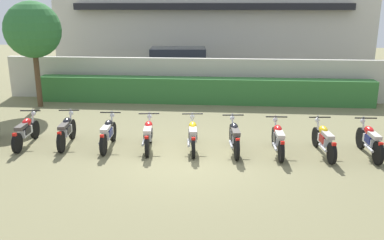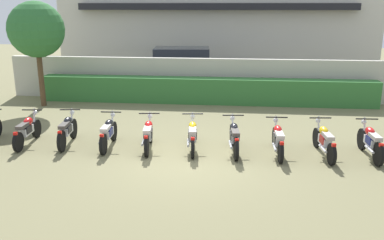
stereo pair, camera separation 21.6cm
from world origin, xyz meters
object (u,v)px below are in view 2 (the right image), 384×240
Objects in this scene: motorcycle_in_row_4 at (148,134)px; motorcycle_in_row_3 at (108,132)px; parked_car at (185,67)px; motorcycle_in_row_6 at (234,137)px; motorcycle_in_row_5 at (192,135)px; motorcycle_in_row_8 at (324,140)px; motorcycle_in_row_7 at (278,139)px; tree_near_inspector at (36,30)px; motorcycle_in_row_1 at (27,130)px; motorcycle_in_row_2 at (67,130)px; motorcycle_in_row_9 at (371,141)px.

motorcycle_in_row_3 is at bearing 81.92° from motorcycle_in_row_4.
parked_car reaches higher than motorcycle_in_row_3.
motorcycle_in_row_5 is at bearing 80.18° from motorcycle_in_row_6.
motorcycle_in_row_8 is (4.96, -9.51, -0.50)m from parked_car.
motorcycle_in_row_7 is at bearing 85.83° from motorcycle_in_row_8.
tree_near_inspector is 5.54m from motorcycle_in_row_1.
motorcycle_in_row_8 reaches higher than motorcycle_in_row_1.
motorcycle_in_row_2 is 1.01× the size of motorcycle_in_row_3.
motorcycle_in_row_3 is 0.98× the size of motorcycle_in_row_7.
motorcycle_in_row_1 is 8.45m from motorcycle_in_row_8.
motorcycle_in_row_6 is at bearing -31.17° from tree_near_inspector.
parked_car is at bearing 19.44° from motorcycle_in_row_7.
motorcycle_in_row_5 is at bearing 83.31° from motorcycle_in_row_8.
motorcycle_in_row_2 is 1.27m from motorcycle_in_row_3.
motorcycle_in_row_9 is (11.34, -4.66, -2.56)m from tree_near_inspector.
motorcycle_in_row_1 is 1.01× the size of motorcycle_in_row_9.
motorcycle_in_row_2 is at bearing 82.72° from motorcycle_in_row_5.
motorcycle_in_row_4 is 1.25m from motorcycle_in_row_5.
motorcycle_in_row_2 is 6.04m from motorcycle_in_row_7.
motorcycle_in_row_6 is (6.02, -0.06, 0.02)m from motorcycle_in_row_1.
motorcycle_in_row_3 reaches higher than motorcycle_in_row_8.
motorcycle_in_row_7 and motorcycle_in_row_8 have the same top height.
parked_car is at bearing -20.41° from motorcycle_in_row_2.
motorcycle_in_row_5 is at bearing -94.14° from motorcycle_in_row_4.
motorcycle_in_row_2 is (1.18, 0.10, 0.01)m from motorcycle_in_row_1.
motorcycle_in_row_2 reaches higher than motorcycle_in_row_5.
motorcycle_in_row_6 is (2.53, -9.51, -0.48)m from parked_car.
motorcycle_in_row_6 is 1.00× the size of motorcycle_in_row_9.
motorcycle_in_row_9 is at bearing -93.69° from motorcycle_in_row_3.
tree_near_inspector is 2.30× the size of motorcycle_in_row_4.
motorcycle_in_row_2 is 0.99× the size of motorcycle_in_row_6.
motorcycle_in_row_2 is 8.48m from motorcycle_in_row_9.
motorcycle_in_row_4 is (1.17, -0.03, 0.00)m from motorcycle_in_row_3.
motorcycle_in_row_6 is (7.71, -4.66, -2.56)m from tree_near_inspector.
motorcycle_in_row_1 is 7.21m from motorcycle_in_row_7.
motorcycle_in_row_8 is (7.27, -0.15, -0.01)m from motorcycle_in_row_2.
motorcycle_in_row_6 is 3.63m from motorcycle_in_row_9.
motorcycle_in_row_8 is (3.59, -0.08, -0.00)m from motorcycle_in_row_5.
motorcycle_in_row_8 is at bearing -67.59° from parked_car.
motorcycle_in_row_8 is (2.43, 0.00, -0.01)m from motorcycle_in_row_6.
parked_car is at bearing 30.16° from motorcycle_in_row_9.
motorcycle_in_row_8 is at bearing -97.39° from motorcycle_in_row_5.
motorcycle_in_row_3 is 7.22m from motorcycle_in_row_9.
motorcycle_in_row_3 is (2.44, -0.01, 0.01)m from motorcycle_in_row_1.
tree_near_inspector reaches higher than motorcycle_in_row_9.
motorcycle_in_row_5 is (4.86, 0.03, 0.00)m from motorcycle_in_row_1.
motorcycle_in_row_7 is (2.35, -0.11, -0.00)m from motorcycle_in_row_5.
motorcycle_in_row_6 is at bearing -98.36° from motorcycle_in_row_2.
tree_near_inspector is 9.36m from motorcycle_in_row_6.
motorcycle_in_row_2 reaches higher than motorcycle_in_row_3.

